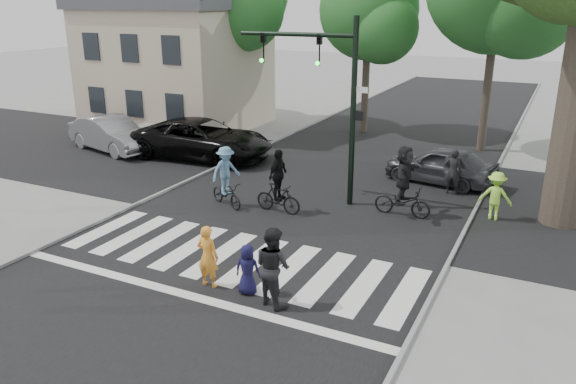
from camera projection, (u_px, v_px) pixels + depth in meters
name	position (u px, v px, depth m)	size (l,w,h in m)	color
ground	(216.00, 274.00, 13.89)	(120.00, 120.00, 0.00)	gray
road_stem	(302.00, 210.00, 18.13)	(10.00, 70.00, 0.01)	black
road_cross	(336.00, 184.00, 20.67)	(70.00, 10.00, 0.01)	black
curb_left	(175.00, 187.00, 20.24)	(0.10, 70.00, 0.10)	gray
curb_right	(462.00, 236.00, 15.99)	(0.10, 70.00, 0.10)	gray
crosswalk	(230.00, 263.00, 14.45)	(10.00, 3.85, 0.01)	silver
traffic_signal	(329.00, 84.00, 17.73)	(4.45, 0.29, 6.00)	black
bg_tree_0	(163.00, 6.00, 31.25)	(5.46, 5.20, 8.97)	brown
bg_tree_2	(372.00, 15.00, 26.85)	(5.04, 4.80, 8.40)	brown
house	(176.00, 53.00, 29.35)	(8.40, 8.10, 8.82)	beige
pedestrian_woman	(208.00, 256.00, 13.06)	(0.56, 0.37, 1.53)	orange
pedestrian_child	(248.00, 269.00, 12.77)	(0.59, 0.39, 1.21)	#141239
pedestrian_adult	(273.00, 266.00, 12.24)	(0.89, 0.69, 1.83)	black
cyclist_left	(226.00, 181.00, 18.21)	(1.67, 1.18, 2.01)	black
cyclist_mid	(278.00, 187.00, 17.67)	(1.60, 0.98, 2.06)	black
cyclist_right	(404.00, 185.00, 17.33)	(1.79, 1.67, 2.25)	black
car_suv	(202.00, 139.00, 23.82)	(2.77, 6.01, 1.67)	black
car_silver	(112.00, 134.00, 25.04)	(1.63, 4.67, 1.54)	gray
car_grey	(441.00, 165.00, 20.61)	(1.63, 4.05, 1.38)	#36363C
bystander_hivis	(496.00, 196.00, 17.12)	(0.98, 0.57, 1.52)	#B2FF47
bystander_dark	(453.00, 172.00, 19.38)	(0.60, 0.39, 1.63)	black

